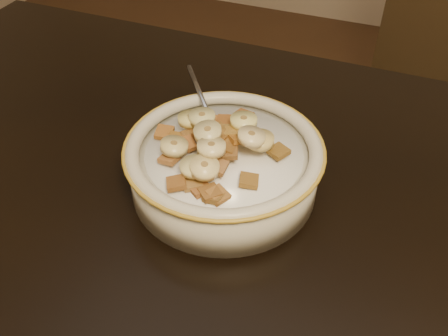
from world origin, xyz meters
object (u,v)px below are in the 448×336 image
(spoon, at_px, (215,132))
(table, at_px, (273,279))
(cereal_bowl, at_px, (224,170))
(chair, at_px, (434,130))

(spoon, bearing_deg, table, 94.69)
(cereal_bowl, relative_size, spoon, 4.17)
(table, xyz_separation_m, cereal_bowl, (-0.09, 0.09, 0.05))
(chair, distance_m, spoon, 0.82)
(cereal_bowl, bearing_deg, chair, 67.50)
(spoon, bearing_deg, chair, -153.63)
(chair, distance_m, cereal_bowl, 0.82)
(chair, height_order, spoon, chair)
(table, distance_m, chair, 0.86)
(cereal_bowl, distance_m, spoon, 0.05)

